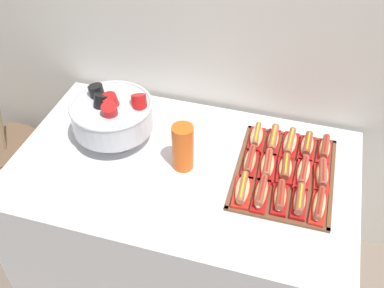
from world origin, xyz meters
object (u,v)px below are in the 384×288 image
object	(u,v)px
hot_dog_5	(250,162)
hot_dog_14	(324,149)
hot_dog_3	(299,201)
floor_vase	(12,175)
hot_dog_0	(242,190)
hot_dog_12	(290,143)
serving_tray	(284,174)
hot_dog_7	(285,169)
punch_bowl	(112,115)
hot_dog_8	(303,172)
hot_dog_10	(256,137)
hot_dog_2	(280,197)
buffet_table	(184,221)
hot_dog_11	(273,140)
hot_dog_6	(267,165)
hot_dog_4	(319,205)
hot_dog_9	(322,175)
hot_dog_1	(261,193)
hot_dog_13	(307,146)
cup_stack	(183,148)

from	to	relation	value
hot_dog_5	hot_dog_14	distance (m)	0.34
hot_dog_3	floor_vase	bearing A→B (deg)	170.40
hot_dog_0	hot_dog_12	world-z (taller)	hot_dog_12
serving_tray	hot_dog_7	size ratio (longest dim) A/B	3.41
hot_dog_14	punch_bowl	xyz separation A→B (m)	(-0.92, -0.15, 0.10)
hot_dog_5	hot_dog_8	xyz separation A→B (m)	(0.22, 0.00, -0.00)
floor_vase	hot_dog_10	world-z (taller)	floor_vase
hot_dog_3	hot_dog_12	world-z (taller)	hot_dog_3
hot_dog_2	hot_dog_12	world-z (taller)	hot_dog_2
buffet_table	hot_dog_11	bearing A→B (deg)	34.04
buffet_table	hot_dog_6	world-z (taller)	hot_dog_6
floor_vase	hot_dog_11	xyz separation A→B (m)	(1.48, 0.05, 0.60)
hot_dog_4	hot_dog_9	distance (m)	0.17
hot_dog_3	hot_dog_9	size ratio (longest dim) A/B	0.98
hot_dog_8	hot_dog_10	bearing A→B (deg)	144.36
hot_dog_6	hot_dog_10	size ratio (longest dim) A/B	1.04
punch_bowl	hot_dog_1	bearing A→B (deg)	-14.30
buffet_table	hot_dog_3	size ratio (longest dim) A/B	9.24
hot_dog_4	hot_dog_14	world-z (taller)	hot_dog_14
hot_dog_6	hot_dog_9	bearing A→B (deg)	0.61
hot_dog_5	hot_dog_9	distance (m)	0.30
hot_dog_12	punch_bowl	xyz separation A→B (m)	(-0.77, -0.15, 0.10)
hot_dog_13	cup_stack	world-z (taller)	cup_stack
hot_dog_8	punch_bowl	size ratio (longest dim) A/B	0.51
hot_dog_4	hot_dog_10	distance (m)	0.45
floor_vase	hot_dog_0	bearing A→B (deg)	-11.19
hot_dog_11	hot_dog_14	world-z (taller)	hot_dog_14
hot_dog_6	punch_bowl	bearing A→B (deg)	178.84
hot_dog_11	hot_dog_10	bearing A→B (deg)	-179.39
hot_dog_10	punch_bowl	bearing A→B (deg)	-166.50
serving_tray	hot_dog_14	world-z (taller)	hot_dog_14
hot_dog_1	hot_dog_3	size ratio (longest dim) A/B	1.13
hot_dog_4	hot_dog_7	xyz separation A→B (m)	(-0.15, 0.16, 0.00)
serving_tray	hot_dog_6	distance (m)	0.08
hot_dog_6	cup_stack	world-z (taller)	cup_stack
hot_dog_4	punch_bowl	distance (m)	0.95
buffet_table	hot_dog_1	world-z (taller)	hot_dog_1
hot_dog_2	hot_dog_7	size ratio (longest dim) A/B	1.05
hot_dog_14	hot_dog_3	bearing A→B (deg)	-102.19
hot_dog_12	hot_dog_13	size ratio (longest dim) A/B	1.11
hot_dog_3	hot_dog_14	world-z (taller)	hot_dog_14
hot_dog_8	hot_dog_9	size ratio (longest dim) A/B	1.13
buffet_table	hot_dog_3	world-z (taller)	hot_dog_3
hot_dog_3	hot_dog_8	xyz separation A→B (m)	(-0.00, 0.16, -0.00)
hot_dog_5	hot_dog_13	size ratio (longest dim) A/B	1.10
hot_dog_1	hot_dog_14	bearing A→B (deg)	56.33
hot_dog_3	hot_dog_13	size ratio (longest dim) A/B	0.98
serving_tray	cup_stack	bearing A→B (deg)	-170.18
hot_dog_7	hot_dog_13	distance (m)	0.18
hot_dog_3	hot_dog_4	world-z (taller)	hot_dog_3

